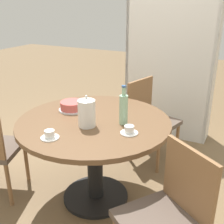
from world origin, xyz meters
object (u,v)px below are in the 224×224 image
at_px(chair_b, 167,215).
at_px(chair_c, 150,118).
at_px(bookshelf, 168,72).
at_px(coffee_pot, 87,112).
at_px(cup_a, 50,135).
at_px(cup_b, 129,130).
at_px(water_bottle, 124,109).
at_px(cake_main, 72,106).

relative_size(chair_b, chair_c, 1.00).
xyz_separation_m(bookshelf, coffee_pot, (-0.13, -1.67, 0.05)).
bearing_deg(cup_a, cup_b, 34.52).
bearing_deg(water_bottle, bookshelf, 93.57).
distance_m(coffee_pot, cup_a, 0.32).
relative_size(chair_c, cup_a, 6.78).
distance_m(chair_c, water_bottle, 0.91).
xyz_separation_m(chair_b, cup_a, (-0.85, 0.05, 0.30)).
bearing_deg(cake_main, chair_c, 59.73).
xyz_separation_m(chair_c, coffee_pot, (-0.16, -0.97, 0.38)).
height_order(bookshelf, cake_main, bookshelf).
xyz_separation_m(chair_c, cake_main, (-0.44, -0.76, 0.31)).
relative_size(bookshelf, cup_a, 13.68).
height_order(chair_b, water_bottle, water_bottle).
bearing_deg(chair_b, chair_c, 148.91).
bearing_deg(chair_b, water_bottle, 171.22).
bearing_deg(water_bottle, cup_a, -127.62).
distance_m(chair_c, coffee_pot, 1.06).
xyz_separation_m(bookshelf, cake_main, (-0.41, -1.45, -0.02)).
distance_m(bookshelf, cup_a, 1.97).
bearing_deg(bookshelf, chair_b, 106.72).
bearing_deg(chair_b, cup_b, 173.64).
distance_m(chair_b, bookshelf, 2.12).
distance_m(chair_c, cake_main, 0.93).
relative_size(chair_b, water_bottle, 2.86).
xyz_separation_m(bookshelf, cup_a, (-0.25, -1.96, -0.04)).
relative_size(chair_b, bookshelf, 0.50).
xyz_separation_m(water_bottle, cup_a, (-0.34, -0.44, -0.10)).
bearing_deg(coffee_pot, cup_a, -112.63).
bearing_deg(cup_b, chair_b, -41.67).
xyz_separation_m(cup_a, cup_b, (0.45, 0.31, 0.00)).
distance_m(chair_b, coffee_pot, 0.89).
distance_m(water_bottle, cup_b, 0.20).
relative_size(bookshelf, cup_b, 13.68).
relative_size(chair_c, cup_b, 6.78).
distance_m(cup_a, cup_b, 0.55).
height_order(chair_b, cup_b, chair_b).
relative_size(coffee_pot, water_bottle, 0.81).
bearing_deg(cake_main, bookshelf, 74.26).
relative_size(bookshelf, coffee_pot, 7.16).
height_order(chair_c, cake_main, chair_c).
bearing_deg(water_bottle, chair_b, -44.09).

